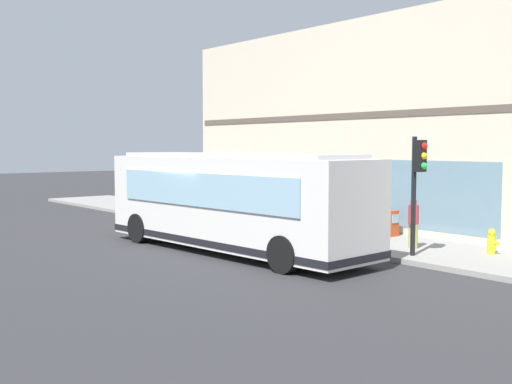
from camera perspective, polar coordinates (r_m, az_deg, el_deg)
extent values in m
plane|color=#2D2D30|center=(20.50, -4.79, -5.05)|extent=(120.00, 120.00, 0.00)
cube|color=gray|center=(23.39, 4.51, -3.71)|extent=(3.99, 40.00, 0.15)
cube|color=beige|center=(28.23, 14.37, 5.61)|extent=(9.34, 18.99, 8.09)
cube|color=brown|center=(24.74, 8.17, 6.85)|extent=(0.36, 18.62, 0.24)
cube|color=slate|center=(24.70, 7.94, 0.24)|extent=(0.12, 13.30, 2.40)
cube|color=silver|center=(19.36, -2.15, -0.81)|extent=(2.99, 10.11, 2.70)
cube|color=silver|center=(19.29, -2.16, 3.36)|extent=(2.56, 9.09, 0.12)
cube|color=#8CB2C6|center=(23.35, -10.08, 1.09)|extent=(2.20, 0.19, 1.20)
cube|color=#8CB2C6|center=(20.18, 0.60, 0.53)|extent=(0.46, 8.19, 1.00)
cube|color=#8CB2C6|center=(18.54, -5.15, 0.19)|extent=(0.46, 8.19, 1.00)
cube|color=black|center=(19.50, -2.14, -4.24)|extent=(3.03, 10.15, 0.20)
cylinder|color=black|center=(23.00, -5.76, -2.79)|extent=(0.35, 1.01, 1.00)
cylinder|color=black|center=(21.72, -10.64, -3.25)|extent=(0.35, 1.01, 1.00)
cylinder|color=black|center=(17.93, 7.77, -4.80)|extent=(0.35, 1.01, 1.00)
cylinder|color=black|center=(16.25, 2.54, -5.70)|extent=(0.35, 1.01, 1.00)
cylinder|color=black|center=(18.43, 14.18, -0.39)|extent=(0.14, 0.14, 3.42)
cube|color=black|center=(18.26, 14.73, 3.20)|extent=(0.32, 0.24, 0.90)
sphere|color=red|center=(18.18, 15.08, 4.07)|extent=(0.20, 0.20, 0.20)
sphere|color=yellow|center=(18.18, 15.06, 3.19)|extent=(0.20, 0.20, 0.20)
sphere|color=green|center=(18.19, 15.04, 2.31)|extent=(0.20, 0.20, 0.20)
cylinder|color=gold|center=(19.54, 20.68, -4.51)|extent=(0.24, 0.24, 0.55)
sphere|color=gold|center=(19.50, 20.70, -3.47)|extent=(0.22, 0.22, 0.22)
cylinder|color=gold|center=(19.45, 21.12, -4.41)|extent=(0.10, 0.12, 0.10)
cylinder|color=gold|center=(19.68, 20.93, -4.30)|extent=(0.12, 0.10, 0.10)
cylinder|color=#8C3F8C|center=(22.64, 8.67, -2.71)|extent=(0.14, 0.14, 0.87)
cylinder|color=#8C3F8C|center=(22.62, 8.22, -2.71)|extent=(0.14, 0.14, 0.87)
cylinder|color=#3359A5|center=(22.55, 8.47, -0.75)|extent=(0.32, 0.32, 0.69)
sphere|color=tan|center=(22.51, 8.48, 0.42)|extent=(0.24, 0.24, 0.24)
cylinder|color=#99994C|center=(19.96, 13.94, -3.89)|extent=(0.14, 0.14, 0.75)
cylinder|color=#99994C|center=(19.86, 14.35, -3.94)|extent=(0.14, 0.14, 0.75)
cylinder|color=#B23338|center=(19.83, 14.18, -2.00)|extent=(0.32, 0.32, 0.59)
sphere|color=brown|center=(19.79, 14.20, -0.86)|extent=(0.20, 0.20, 0.20)
cylinder|color=#8C3F8C|center=(28.02, -0.90, -1.33)|extent=(0.14, 0.14, 0.87)
cylinder|color=#8C3F8C|center=(27.97, -1.26, -1.34)|extent=(0.14, 0.14, 0.87)
cylinder|color=silver|center=(27.93, -1.08, 0.25)|extent=(0.32, 0.32, 0.69)
sphere|color=tan|center=(27.90, -1.08, 1.20)|extent=(0.24, 0.24, 0.24)
cube|color=#BF3F19|center=(22.37, 12.17, -2.80)|extent=(0.44, 0.40, 0.90)
cube|color=#8CB2C6|center=(22.23, 12.60, -2.38)|extent=(0.35, 0.03, 0.30)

